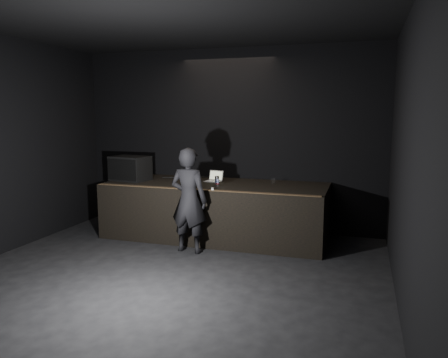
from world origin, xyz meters
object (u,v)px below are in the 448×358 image
at_px(laptop, 214,179).
at_px(person, 189,200).
at_px(stage_monitor, 130,168).
at_px(stage_riser, 216,210).
at_px(beer_can, 217,181).

relative_size(laptop, person, 0.19).
relative_size(stage_monitor, person, 0.44).
height_order(laptop, person, person).
relative_size(stage_riser, person, 2.32).
height_order(beer_can, person, person).
xyz_separation_m(stage_monitor, person, (1.53, -0.81, -0.37)).
height_order(stage_monitor, laptop, stage_monitor).
distance_m(stage_riser, stage_monitor, 1.83).
bearing_deg(beer_can, person, -111.97).
relative_size(laptop, beer_can, 1.84).
distance_m(stage_monitor, laptop, 1.62).
height_order(stage_riser, laptop, laptop).
bearing_deg(stage_riser, stage_monitor, -175.33).
bearing_deg(person, beer_can, -106.96).
height_order(stage_riser, person, person).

